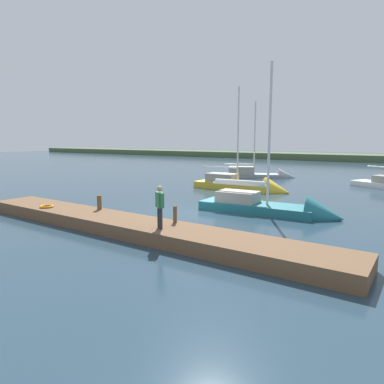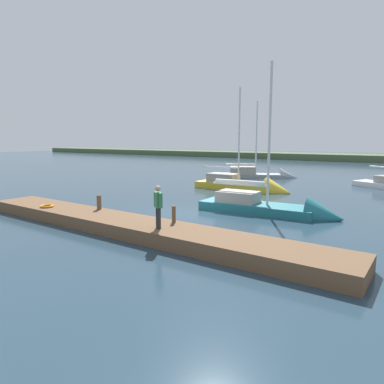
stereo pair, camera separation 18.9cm
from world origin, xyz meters
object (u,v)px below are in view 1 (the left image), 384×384
Objects in this scene: life_ring_buoy at (47,206)px; mooring_post_near at (99,202)px; person_on_dock at (160,204)px; sailboat_near_dock at (260,176)px; mooring_post_far at (175,214)px; sailboat_inner_slip at (247,188)px; sailboat_behind_pier at (278,210)px.

mooring_post_near is at bearing -155.29° from life_ring_buoy.
life_ring_buoy is 7.34m from person_on_dock.
mooring_post_near is 22.30m from sailboat_near_dock.
person_on_dock reaches higher than life_ring_buoy.
person_on_dock is at bearing -179.47° from life_ring_buoy.
life_ring_buoy is at bearing 9.31° from mooring_post_far.
mooring_post_near is 0.08× the size of sailboat_inner_slip.
sailboat_behind_pier reaches higher than person_on_dock.
sailboat_inner_slip is 14.80m from person_on_dock.
life_ring_buoy is 11.83m from sailboat_behind_pier.
sailboat_behind_pier is at bearing 19.24° from person_on_dock.
life_ring_buoy is 23.45m from sailboat_near_dock.
sailboat_behind_pier is 0.98× the size of sailboat_inner_slip.
life_ring_buoy is at bearing 124.10° from person_on_dock.
sailboat_near_dock is at bearing -86.41° from mooring_post_near.
person_on_dock is at bearing -102.86° from sailboat_near_dock.
sailboat_behind_pier reaches higher than sailboat_near_dock.
sailboat_inner_slip is at bearing 46.29° from person_on_dock.
sailboat_inner_slip is at bearing 122.09° from sailboat_behind_pier.
mooring_post_near is 0.08× the size of sailboat_near_dock.
sailboat_inner_slip reaches higher than sailboat_behind_pier.
sailboat_behind_pier is 7.74m from person_on_dock.
mooring_post_near is 0.08× the size of sailboat_behind_pier.
sailboat_behind_pier is (-9.17, -7.46, -0.38)m from life_ring_buoy.
life_ring_buoy is 15.00m from sailboat_inner_slip.
sailboat_inner_slip reaches higher than person_on_dock.
mooring_post_far is 13.65m from sailboat_inner_slip.
sailboat_near_dock is (1.40, -22.24, -0.75)m from mooring_post_near.
sailboat_near_dock is at bearing 106.91° from sailboat_inner_slip.
mooring_post_far is at bearing -77.70° from sailboat_inner_slip.
sailboat_inner_slip is 1.02× the size of sailboat_near_dock.
sailboat_near_dock is 5.30× the size of person_on_dock.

